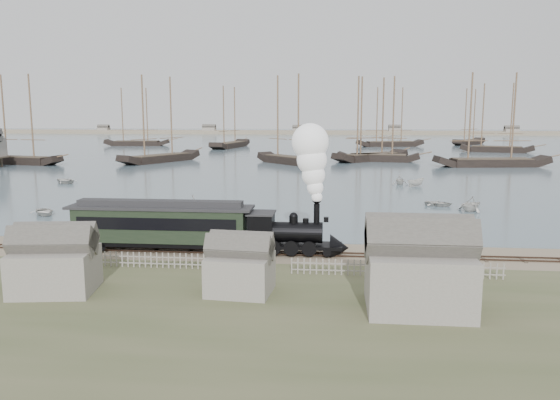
{
  "coord_description": "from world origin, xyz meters",
  "views": [
    {
      "loc": [
        7.87,
        -45.62,
        11.6
      ],
      "look_at": [
        2.99,
        4.37,
        3.5
      ],
      "focal_mm": 35.0,
      "sensor_mm": 36.0,
      "label": 1
    }
  ],
  "objects": [
    {
      "name": "shed_left",
      "position": [
        -10.0,
        -13.0,
        0.0
      ],
      "size": [
        5.0,
        4.0,
        4.1
      ],
      "primitive_type": null,
      "color": "gray",
      "rests_on": "ground"
    },
    {
      "name": "ground",
      "position": [
        0.0,
        0.0,
        0.0
      ],
      "size": [
        600.0,
        600.0,
        0.0
      ],
      "primitive_type": "plane",
      "color": "tan",
      "rests_on": "ground"
    },
    {
      "name": "far_spit",
      "position": [
        0.0,
        250.0,
        0.0
      ],
      "size": [
        500.0,
        20.0,
        1.8
      ],
      "primitive_type": "cube",
      "color": "tan",
      "rests_on": "ground"
    },
    {
      "name": "rowboat_4",
      "position": [
        24.09,
        19.49,
        0.96
      ],
      "size": [
        4.45,
        4.53,
        1.81
      ],
      "primitive_type": "imported",
      "rotation": [
        0.0,
        0.0,
        5.38
      ],
      "color": "silver",
      "rests_on": "harbor_water"
    },
    {
      "name": "rowboat_0",
      "position": [
        -24.72,
        12.38,
        0.45
      ],
      "size": [
        4.57,
        4.46,
        0.77
      ],
      "primitive_type": "imported",
      "rotation": [
        0.0,
        0.0,
        0.71
      ],
      "color": "silver",
      "rests_on": "harbor_water"
    },
    {
      "name": "schooner_9",
      "position": [
        56.56,
        157.26,
        10.06
      ],
      "size": [
        15.62,
        18.98,
        20.0
      ],
      "primitive_type": null,
      "rotation": [
        0.0,
        0.0,
        0.94
      ],
      "color": "black",
      "rests_on": "harbor_water"
    },
    {
      "name": "schooner_7",
      "position": [
        -25.96,
        132.25,
        10.06
      ],
      "size": [
        10.44,
        24.56,
        20.0
      ],
      "primitive_type": null,
      "rotation": [
        0.0,
        0.0,
        1.36
      ],
      "color": "black",
      "rests_on": "harbor_water"
    },
    {
      "name": "rowboat_2",
      "position": [
        -3.28,
        13.69,
        0.82
      ],
      "size": [
        4.13,
        3.38,
        1.53
      ],
      "primitive_type": "imported",
      "rotation": [
        0.0,
        0.0,
        3.71
      ],
      "color": "silver",
      "rests_on": "harbor_water"
    },
    {
      "name": "schooner_2",
      "position": [
        -2.11,
        77.06,
        10.06
      ],
      "size": [
        16.61,
        17.5,
        20.0
      ],
      "primitive_type": null,
      "rotation": [
        0.0,
        0.0,
        -0.83
      ],
      "color": "black",
      "rests_on": "harbor_water"
    },
    {
      "name": "rowboat_6",
      "position": [
        -36.19,
        39.72,
        0.5
      ],
      "size": [
        4.98,
        5.26,
        0.89
      ],
      "primitive_type": "imported",
      "rotation": [
        0.0,
        0.0,
        4.09
      ],
      "color": "silver",
      "rests_on": "harbor_water"
    },
    {
      "name": "harbor_water",
      "position": [
        0.0,
        170.0,
        0.03
      ],
      "size": [
        600.0,
        336.0,
        0.06
      ],
      "primitive_type": "cube",
      "color": "#4B5E6B",
      "rests_on": "ground"
    },
    {
      "name": "schooner_6",
      "position": [
        -60.19,
        138.97,
        10.06
      ],
      "size": [
        22.46,
        7.69,
        20.0
      ],
      "primitive_type": null,
      "rotation": [
        0.0,
        0.0,
        0.12
      ],
      "color": "black",
      "rests_on": "harbor_water"
    },
    {
      "name": "schooner_10",
      "position": [
        18.4,
        85.19,
        10.06
      ],
      "size": [
        19.76,
        7.43,
        20.0
      ],
      "primitive_type": null,
      "rotation": [
        0.0,
        0.0,
        -0.16
      ],
      "color": "black",
      "rests_on": "harbor_water"
    },
    {
      "name": "passenger_coach",
      "position": [
        -6.45,
        -2.0,
        2.37
      ],
      "size": [
        15.56,
        3.0,
        3.78
      ],
      "color": "black",
      "rests_on": "ground"
    },
    {
      "name": "schooner_5",
      "position": [
        55.33,
        119.09,
        10.06
      ],
      "size": [
        20.74,
        10.07,
        20.0
      ],
      "primitive_type": null,
      "rotation": [
        0.0,
        0.0,
        -0.28
      ],
      "color": "black",
      "rests_on": "harbor_water"
    },
    {
      "name": "rowboat_5",
      "position": [
        20.88,
        41.04,
        0.69
      ],
      "size": [
        2.9,
        3.37,
        1.26
      ],
      "primitive_type": "imported",
      "rotation": [
        0.0,
        0.0,
        2.19
      ],
      "color": "silver",
      "rests_on": "harbor_water"
    },
    {
      "name": "schooner_3",
      "position": [
        16.95,
        87.33,
        10.06
      ],
      "size": [
        19.82,
        19.09,
        20.0
      ],
      "primitive_type": null,
      "rotation": [
        0.0,
        0.0,
        0.76
      ],
      "color": "black",
      "rests_on": "harbor_water"
    },
    {
      "name": "rowboat_7",
      "position": [
        18.64,
        42.99,
        0.83
      ],
      "size": [
        3.39,
        3.08,
        1.54
      ],
      "primitive_type": "imported",
      "rotation": [
        0.0,
        0.0,
        0.22
      ],
      "color": "silver",
      "rests_on": "harbor_water"
    },
    {
      "name": "shed_right",
      "position": [
        13.0,
        -14.0,
        0.0
      ],
      "size": [
        6.0,
        5.0,
        5.1
      ],
      "primitive_type": null,
      "color": "gray",
      "rests_on": "ground"
    },
    {
      "name": "picket_fence_west",
      "position": [
        -6.5,
        -7.0,
        0.0
      ],
      "size": [
        19.0,
        0.1,
        1.2
      ],
      "primitive_type": null,
      "color": "gray",
      "rests_on": "ground"
    },
    {
      "name": "rowboat_1",
      "position": [
        -8.51,
        17.29,
        0.96
      ],
      "size": [
        3.72,
        4.06,
        1.81
      ],
      "primitive_type": "imported",
      "rotation": [
        0.0,
        0.0,
        1.82
      ],
      "color": "silver",
      "rests_on": "harbor_water"
    },
    {
      "name": "schooner_8",
      "position": [
        27.06,
        143.47,
        10.06
      ],
      "size": [
        23.45,
        10.9,
        20.0
      ],
      "primitive_type": null,
      "rotation": [
        0.0,
        0.0,
        0.26
      ],
      "color": "black",
      "rests_on": "harbor_water"
    },
    {
      "name": "rail_track",
      "position": [
        0.0,
        -2.0,
        0.04
      ],
      "size": [
        120.0,
        1.8,
        0.16
      ],
      "color": "#3C2A20",
      "rests_on": "ground"
    },
    {
      "name": "schooner_4",
      "position": [
        41.81,
        75.17,
        10.06
      ],
      "size": [
        24.97,
        8.92,
        20.0
      ],
      "primitive_type": null,
      "rotation": [
        0.0,
        0.0,
        0.14
      ],
      "color": "black",
      "rests_on": "harbor_water"
    },
    {
      "name": "locomotive",
      "position": [
        5.8,
        -2.0,
        4.76
      ],
      "size": [
        8.31,
        3.1,
        10.36
      ],
      "color": "black",
      "rests_on": "ground"
    },
    {
      "name": "schooner_0",
      "position": [
        -61.68,
        70.36,
        10.06
      ],
      "size": [
        20.03,
        8.49,
        20.0
      ],
      "primitive_type": null,
      "rotation": [
        0.0,
        0.0,
        -0.21
      ],
      "color": "black",
      "rests_on": "harbor_water"
    },
    {
      "name": "rowboat_3",
      "position": [
        21.04,
        22.91,
        0.41
      ],
      "size": [
        3.44,
        4.0,
        0.7
      ],
      "primitive_type": "imported",
      "rotation": [
        0.0,
        0.0,
        1.21
      ],
      "color": "silver",
      "rests_on": "harbor_water"
    },
    {
      "name": "shed_mid",
      "position": [
        2.0,
        -12.0,
        0.0
      ],
      "size": [
        4.0,
        3.5,
        3.6
      ],
      "primitive_type": null,
      "color": "gray",
      "rests_on": "ground"
    },
    {
      "name": "schooner_1",
      "position": [
        -32.45,
        78.69,
        10.06
      ],
      "size": [
        15.29,
        22.23,
        20.0
      ],
      "primitive_type": null,
      "rotation": [
        0.0,
        0.0,
        1.07
      ],
      "color": "black",
      "rests_on": "harbor_water"
    },
    {
      "name": "beached_dinghy",
      "position": [
        -1.73,
        0.99,
        0.37
      ],
      "size": [
        2.79,
        3.74,
        0.74
      ],
      "primitive_type": "imported",
      "rotation": [
        0.0,
        0.0,
        1.5
      ],
      "color": "silver",
      "rests_on": "ground"
    },
    {
      "name": "picket_fence_east",
      "position": [
        12.5,
        -7.5,
        0.0
      ],
      "size": [
        15.0,
        0.1,
        1.2
      ],
      "primitive_type": null,
      "color": "gray",
      "rests_on": "ground"
    }
  ]
}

